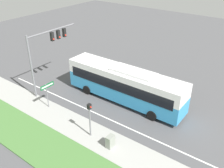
# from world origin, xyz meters

# --- Properties ---
(ground_plane) EXTENTS (80.00, 80.00, 0.00)m
(ground_plane) POSITION_xyz_m (0.00, 0.00, 0.00)
(ground_plane) COLOR #4C4C4F
(sidewalk) EXTENTS (2.80, 80.00, 0.12)m
(sidewalk) POSITION_xyz_m (-6.20, 0.00, 0.06)
(sidewalk) COLOR #9E9E99
(sidewalk) RESTS_ON ground_plane
(grass_verge) EXTENTS (3.60, 80.00, 0.10)m
(grass_verge) POSITION_xyz_m (-9.40, 0.00, 0.05)
(grass_verge) COLOR #477538
(grass_verge) RESTS_ON ground_plane
(lane_divider_near) EXTENTS (0.14, 30.00, 0.01)m
(lane_divider_near) POSITION_xyz_m (-3.60, 0.00, 0.00)
(lane_divider_near) COLOR silver
(lane_divider_near) RESTS_ON ground_plane
(bus) EXTENTS (2.68, 12.28, 3.57)m
(bus) POSITION_xyz_m (-0.21, 2.30, 1.95)
(bus) COLOR #3393D1
(bus) RESTS_ON ground_plane
(signal_gantry) EXTENTS (6.12, 0.41, 6.53)m
(signal_gantry) POSITION_xyz_m (-2.97, 9.86, 4.79)
(signal_gantry) COLOR slate
(signal_gantry) RESTS_ON ground_plane
(pedestrian_signal) EXTENTS (0.28, 0.34, 3.13)m
(pedestrian_signal) POSITION_xyz_m (-6.32, 1.39, 2.13)
(pedestrian_signal) COLOR slate
(pedestrian_signal) RESTS_ON ground_plane
(street_sign) EXTENTS (1.54, 0.08, 2.59)m
(street_sign) POSITION_xyz_m (-5.51, 7.33, 1.86)
(street_sign) COLOR slate
(street_sign) RESTS_ON ground_plane
(utility_cabinet) EXTENTS (0.70, 0.44, 1.01)m
(utility_cabinet) POSITION_xyz_m (-6.42, -0.66, 0.62)
(utility_cabinet) COLOR gray
(utility_cabinet) RESTS_ON sidewalk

